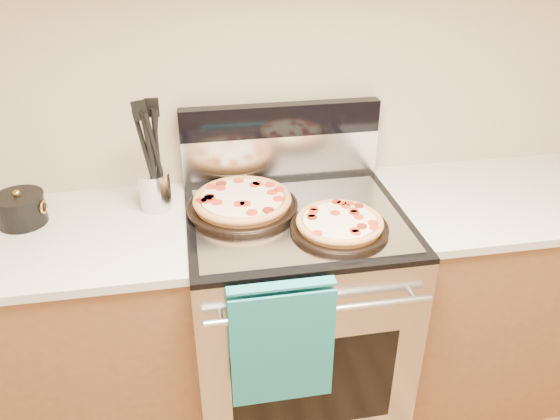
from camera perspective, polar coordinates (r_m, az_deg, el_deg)
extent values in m
plane|color=#C9B691|center=(2.06, -0.13, 14.78)|extent=(4.00, 0.00, 4.00)
cube|color=#B7B7BC|center=(2.17, 1.53, -11.37)|extent=(0.76, 0.68, 0.90)
cube|color=black|center=(1.94, 3.60, -17.72)|extent=(0.56, 0.01, 0.40)
cube|color=black|center=(1.91, 1.71, -0.82)|extent=(0.76, 0.68, 0.02)
cube|color=silver|center=(2.13, 0.07, 5.63)|extent=(0.76, 0.06, 0.18)
cube|color=black|center=(2.08, 0.07, 9.42)|extent=(0.76, 0.06, 0.12)
cylinder|color=silver|center=(1.67, 4.30, -10.49)|extent=(0.70, 0.03, 0.03)
cube|color=gray|center=(1.87, 1.91, -0.93)|extent=(0.70, 0.55, 0.01)
cube|color=brown|center=(2.24, -21.90, -12.86)|extent=(1.00, 0.62, 0.88)
cube|color=beige|center=(1.98, -24.31, -2.94)|extent=(1.02, 0.64, 0.03)
cube|color=brown|center=(2.50, 21.79, -7.99)|extent=(1.00, 0.62, 0.88)
cube|color=beige|center=(2.27, 23.88, 1.26)|extent=(1.02, 0.64, 0.03)
cylinder|color=silver|center=(1.99, -12.91, 2.01)|extent=(0.14, 0.14, 0.14)
cylinder|color=black|center=(2.05, -25.43, -0.04)|extent=(0.20, 0.20, 0.10)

